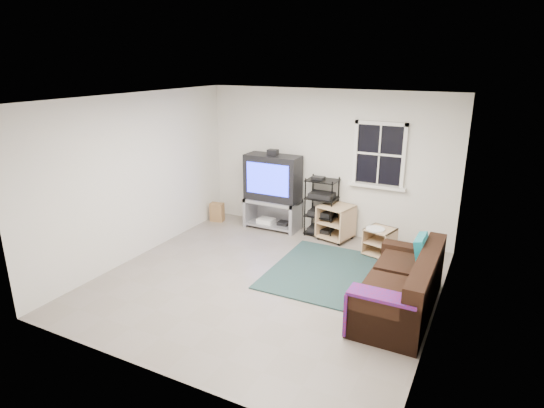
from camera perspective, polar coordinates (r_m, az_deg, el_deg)
The scene contains 8 objects.
room at distance 7.90m, azimuth 13.27°, elevation 5.55°, with size 4.60×4.62×4.60m.
tv_unit at distance 8.46m, azimuth 0.13°, elevation 2.32°, with size 1.03×0.51×1.51m.
av_rack at distance 8.26m, azimuth 6.22°, elevation -0.80°, with size 0.54×0.39×1.08m.
side_table_left at distance 8.17m, azimuth 8.17°, elevation -2.09°, with size 0.64×0.64×0.63m.
side_table_right at distance 7.63m, azimuth 13.41°, elevation -4.37°, with size 0.52×0.52×0.49m.
sofa at distance 6.07m, azimuth 15.99°, elevation -10.21°, with size 0.84×1.88×0.86m.
shag_rug at distance 7.01m, azimuth 6.07°, elevation -8.32°, with size 1.41×1.94×0.02m, color black.
paper_bag at distance 9.07m, azimuth -6.90°, elevation -1.02°, with size 0.26×0.17×0.37m, color olive.
Camera 1 is at (2.77, -5.25, 3.08)m, focal length 30.00 mm.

